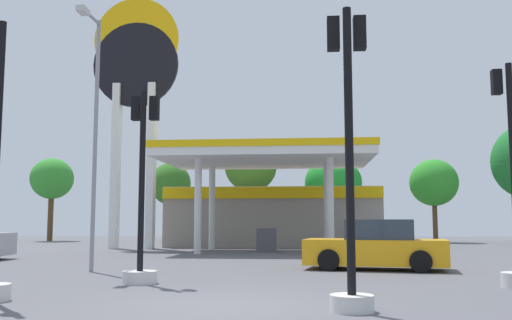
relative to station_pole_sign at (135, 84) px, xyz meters
The scene contains 12 objects.
ground_plane 22.51m from the station_pole_sign, 68.11° to the right, with size 90.00×90.00×0.00m, color #56565B.
gas_station 10.22m from the station_pole_sign, 20.20° to the left, with size 11.84×12.47×4.85m.
station_pole_sign is the anchor object (origin of this frame).
car_1 18.24m from the station_pole_sign, 46.71° to the right, with size 4.34×2.38×1.48m.
traffic_signal_2 23.15m from the station_pole_sign, 63.53° to the right, with size 0.70×0.71×4.97m.
traffic_signal_3 18.52m from the station_pole_sign, 71.75° to the right, with size 0.79×0.79×4.49m.
tree_0 15.24m from the station_pole_sign, 131.23° to the left, with size 3.12×3.12×6.10m.
tree_1 12.66m from the station_pole_sign, 94.19° to the left, with size 2.97×2.97×5.75m.
tree_2 11.05m from the station_pole_sign, 58.99° to the left, with size 3.55×3.55×6.94m.
tree_3 15.78m from the station_pole_sign, 43.01° to the left, with size 3.96×3.96×5.85m.
tree_4 21.27m from the station_pole_sign, 30.45° to the left, with size 3.28×3.28×5.69m.
corner_streetlamp 14.62m from the station_pole_sign, 77.22° to the right, with size 0.24×1.48×7.34m.
Camera 1 is at (1.44, -9.78, 1.42)m, focal length 39.48 mm.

